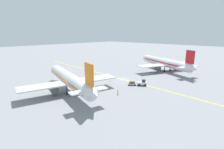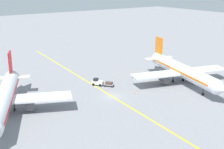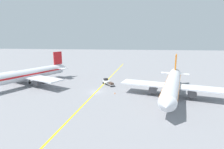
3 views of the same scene
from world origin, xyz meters
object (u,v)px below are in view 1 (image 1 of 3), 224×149
Objects in this scene: ground_crew_worker at (118,92)px; traffic_cone_by_wingtip at (198,74)px; traffic_cone_mid_apron at (110,81)px; traffic_cone_far_edge at (182,72)px; airplane_at_gate at (70,80)px; baggage_tug_white at (142,83)px; baggage_cart_trailing at (132,83)px; airplane_adjacent_stand at (165,63)px; traffic_cone_near_nose at (89,90)px.

ground_crew_worker is 3.05× the size of traffic_cone_by_wingtip.
ground_crew_worker is 41.78m from traffic_cone_by_wingtip.
traffic_cone_mid_apron is 1.00× the size of traffic_cone_far_edge.
baggage_tug_white is (19.89, -11.79, -2.81)m from airplane_at_gate.
baggage_tug_white is 11.57m from traffic_cone_mid_apron.
baggage_cart_trailing is at bearing -74.69° from traffic_cone_mid_apron.
airplane_adjacent_stand is at bearing -10.28° from traffic_cone_mid_apron.
airplane_adjacent_stand is at bearing -8.10° from airplane_at_gate.
baggage_tug_white is at bearing 176.66° from traffic_cone_far_edge.
baggage_tug_white reaches higher than ground_crew_worker.
airplane_adjacent_stand is at bearing -4.42° from traffic_cone_near_nose.
airplane_adjacent_stand is at bearing 100.82° from traffic_cone_by_wingtip.
traffic_cone_near_nose is (-15.50, 8.45, -0.63)m from baggage_tug_white.
traffic_cone_mid_apron is at bearing -3.81° from airplane_at_gate.
traffic_cone_mid_apron is (7.95, 10.79, -0.63)m from ground_crew_worker.
traffic_cone_by_wingtip is 1.00× the size of traffic_cone_far_edge.
baggage_cart_trailing is 10.52m from ground_crew_worker.
airplane_at_gate is 12.03× the size of baggage_cart_trailing.
airplane_adjacent_stand is 26.86m from baggage_tug_white.
airplane_adjacent_stand is at bearing 7.81° from ground_crew_worker.
ground_crew_worker is 13.42m from traffic_cone_mid_apron.
traffic_cone_mid_apron is (11.26, 2.30, 0.00)m from traffic_cone_near_nose.
baggage_cart_trailing is 14.71m from traffic_cone_near_nose.
traffic_cone_by_wingtip is at bearing -87.57° from traffic_cone_far_edge.
airplane_at_gate reaches higher than traffic_cone_far_edge.
baggage_tug_white is 1.13× the size of baggage_cart_trailing.
baggage_tug_white is at bearing -30.66° from airplane_at_gate.
airplane_adjacent_stand reaches higher than traffic_cone_mid_apron.
airplane_adjacent_stand is 14.14m from traffic_cone_by_wingtip.
baggage_cart_trailing is (17.87, -9.17, -2.95)m from airplane_at_gate.
ground_crew_worker is at bearing -56.95° from airplane_at_gate.
baggage_cart_trailing is at bearing 160.57° from traffic_cone_by_wingtip.
airplane_at_gate reaches higher than traffic_cone_near_nose.
traffic_cone_mid_apron is 35.01m from traffic_cone_far_edge.
airplane_at_gate is 20.87× the size of ground_crew_worker.
traffic_cone_near_nose and traffic_cone_mid_apron have the same top height.
traffic_cone_mid_apron is 1.00× the size of traffic_cone_by_wingtip.
baggage_cart_trailing is (-28.21, -2.61, -2.95)m from airplane_adjacent_stand.
traffic_cone_near_nose is 1.00× the size of traffic_cone_far_edge.
baggage_tug_white reaches higher than traffic_cone_by_wingtip.
baggage_tug_white is at bearing 164.01° from traffic_cone_by_wingtip.
baggage_tug_white is 1.96× the size of ground_crew_worker.
traffic_cone_by_wingtip is at bearing -20.66° from traffic_cone_near_nose.
baggage_tug_white is at bearing 0.20° from ground_crew_worker.
traffic_cone_by_wingtip is (40.97, -8.21, -0.63)m from ground_crew_worker.
airplane_at_gate is at bearing 149.34° from baggage_tug_white.
airplane_adjacent_stand is 31.13m from traffic_cone_mid_apron.
baggage_cart_trailing is at bearing -23.40° from traffic_cone_near_nose.
traffic_cone_by_wingtip is (44.28, -16.70, 0.00)m from traffic_cone_near_nose.
airplane_at_gate is 63.73× the size of traffic_cone_by_wingtip.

